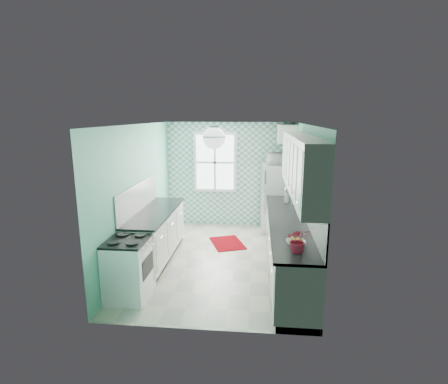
# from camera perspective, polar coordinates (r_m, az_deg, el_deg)

# --- Properties ---
(floor) EXTENTS (3.00, 4.40, 0.02)m
(floor) POSITION_cam_1_polar(r_m,az_deg,el_deg) (6.69, -0.64, -11.06)
(floor) COLOR beige
(floor) RESTS_ON ground
(ceiling) EXTENTS (3.00, 4.40, 0.02)m
(ceiling) POSITION_cam_1_polar(r_m,az_deg,el_deg) (6.13, -0.70, 11.07)
(ceiling) COLOR white
(ceiling) RESTS_ON wall_back
(wall_back) EXTENTS (3.00, 0.02, 2.50)m
(wall_back) POSITION_cam_1_polar(r_m,az_deg,el_deg) (8.45, 0.94, 2.86)
(wall_back) COLOR #62BD9F
(wall_back) RESTS_ON floor
(wall_front) EXTENTS (3.00, 0.02, 2.50)m
(wall_front) POSITION_cam_1_polar(r_m,az_deg,el_deg) (4.18, -3.95, -7.24)
(wall_front) COLOR #62BD9F
(wall_front) RESTS_ON floor
(wall_left) EXTENTS (0.02, 4.40, 2.50)m
(wall_left) POSITION_cam_1_polar(r_m,az_deg,el_deg) (6.62, -13.78, -0.19)
(wall_left) COLOR #62BD9F
(wall_left) RESTS_ON floor
(wall_right) EXTENTS (0.02, 4.40, 2.50)m
(wall_right) POSITION_cam_1_polar(r_m,az_deg,el_deg) (6.31, 13.09, -0.76)
(wall_right) COLOR #62BD9F
(wall_right) RESTS_ON floor
(accent_wall) EXTENTS (3.00, 0.01, 2.50)m
(accent_wall) POSITION_cam_1_polar(r_m,az_deg,el_deg) (8.43, 0.93, 2.84)
(accent_wall) COLOR #55A79D
(accent_wall) RESTS_ON wall_back
(window) EXTENTS (1.04, 0.05, 1.44)m
(window) POSITION_cam_1_polar(r_m,az_deg,el_deg) (8.39, -1.47, 4.86)
(window) COLOR white
(window) RESTS_ON wall_back
(backsplash_right) EXTENTS (0.02, 3.60, 0.51)m
(backsplash_right) POSITION_cam_1_polar(r_m,az_deg,el_deg) (5.94, 13.34, -2.15)
(backsplash_right) COLOR white
(backsplash_right) RESTS_ON wall_right
(backsplash_left) EXTENTS (0.02, 2.15, 0.51)m
(backsplash_left) POSITION_cam_1_polar(r_m,az_deg,el_deg) (6.56, -13.78, -0.80)
(backsplash_left) COLOR white
(backsplash_left) RESTS_ON wall_left
(upper_cabinets_right) EXTENTS (0.33, 3.20, 0.90)m
(upper_cabinets_right) POSITION_cam_1_polar(r_m,az_deg,el_deg) (5.59, 12.41, 4.37)
(upper_cabinets_right) COLOR white
(upper_cabinets_right) RESTS_ON wall_right
(upper_cabinet_fridge) EXTENTS (0.40, 0.74, 0.40)m
(upper_cabinet_fridge) POSITION_cam_1_polar(r_m,az_deg,el_deg) (7.96, 10.24, 9.32)
(upper_cabinet_fridge) COLOR white
(upper_cabinet_fridge) RESTS_ON wall_right
(ceiling_light) EXTENTS (0.34, 0.34, 0.35)m
(ceiling_light) POSITION_cam_1_polar(r_m,az_deg,el_deg) (5.35, -1.63, 8.86)
(ceiling_light) COLOR silver
(ceiling_light) RESTS_ON ceiling
(base_cabinets_right) EXTENTS (0.60, 3.60, 0.90)m
(base_cabinets_right) POSITION_cam_1_polar(r_m,az_deg,el_deg) (6.13, 10.29, -8.86)
(base_cabinets_right) COLOR white
(base_cabinets_right) RESTS_ON floor
(countertop_right) EXTENTS (0.63, 3.60, 0.04)m
(countertop_right) POSITION_cam_1_polar(r_m,az_deg,el_deg) (5.98, 10.32, -4.66)
(countertop_right) COLOR black
(countertop_right) RESTS_ON base_cabinets_right
(base_cabinets_left) EXTENTS (0.60, 2.15, 0.90)m
(base_cabinets_left) POSITION_cam_1_polar(r_m,az_deg,el_deg) (6.68, -11.10, -7.10)
(base_cabinets_left) COLOR white
(base_cabinets_left) RESTS_ON floor
(countertop_left) EXTENTS (0.63, 2.15, 0.04)m
(countertop_left) POSITION_cam_1_polar(r_m,az_deg,el_deg) (6.53, -11.14, -3.22)
(countertop_left) COLOR black
(countertop_left) RESTS_ON base_cabinets_left
(fridge) EXTENTS (0.68, 0.68, 1.57)m
(fridge) POSITION_cam_1_polar(r_m,az_deg,el_deg) (8.13, 8.52, -1.02)
(fridge) COLOR white
(fridge) RESTS_ON floor
(stove) EXTENTS (0.58, 0.73, 0.87)m
(stove) POSITION_cam_1_polar(r_m,az_deg,el_deg) (5.46, -15.25, -11.75)
(stove) COLOR silver
(stove) RESTS_ON floor
(sink) EXTENTS (0.43, 0.36, 0.53)m
(sink) POSITION_cam_1_polar(r_m,az_deg,el_deg) (6.85, 9.88, -2.29)
(sink) COLOR silver
(sink) RESTS_ON countertop_right
(rug) EXTENTS (0.87, 1.03, 0.01)m
(rug) POSITION_cam_1_polar(r_m,az_deg,el_deg) (7.46, 0.54, -8.34)
(rug) COLOR maroon
(rug) RESTS_ON floor
(dish_towel) EXTENTS (0.07, 0.21, 0.33)m
(dish_towel) POSITION_cam_1_polar(r_m,az_deg,el_deg) (6.71, 7.19, -6.60)
(dish_towel) COLOR #58A290
(dish_towel) RESTS_ON base_cabinets_right
(fruit_bowl) EXTENTS (0.28, 0.28, 0.06)m
(fruit_bowl) POSITION_cam_1_polar(r_m,az_deg,el_deg) (4.85, 11.64, -8.14)
(fruit_bowl) COLOR white
(fruit_bowl) RESTS_ON countertop_right
(potted_plant) EXTENTS (0.32, 0.28, 0.33)m
(potted_plant) POSITION_cam_1_polar(r_m,az_deg,el_deg) (4.56, 12.06, -7.72)
(potted_plant) COLOR #AC271D
(potted_plant) RESTS_ON countertop_right
(soap_bottle) EXTENTS (0.10, 0.11, 0.18)m
(soap_bottle) POSITION_cam_1_polar(r_m,az_deg,el_deg) (7.09, 10.12, -1.01)
(soap_bottle) COLOR #88A0AE
(soap_bottle) RESTS_ON countertop_right
(microwave) EXTENTS (0.50, 0.36, 0.26)m
(microwave) POSITION_cam_1_polar(r_m,az_deg,el_deg) (7.97, 8.73, 5.39)
(microwave) COLOR white
(microwave) RESTS_ON fridge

